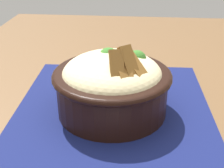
# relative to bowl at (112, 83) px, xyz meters

# --- Properties ---
(table) EXTENTS (1.39, 0.85, 0.75)m
(table) POSITION_rel_bowl_xyz_m (0.06, 0.03, -0.12)
(table) COLOR brown
(table) RESTS_ON ground_plane
(placemat) EXTENTS (0.48, 0.34, 0.00)m
(placemat) POSITION_rel_bowl_xyz_m (0.05, 0.00, -0.05)
(placemat) COLOR #11194C
(placemat) RESTS_ON table
(bowl) EXTENTS (0.20, 0.20, 0.13)m
(bowl) POSITION_rel_bowl_xyz_m (0.00, 0.00, 0.00)
(bowl) COLOR black
(bowl) RESTS_ON placemat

